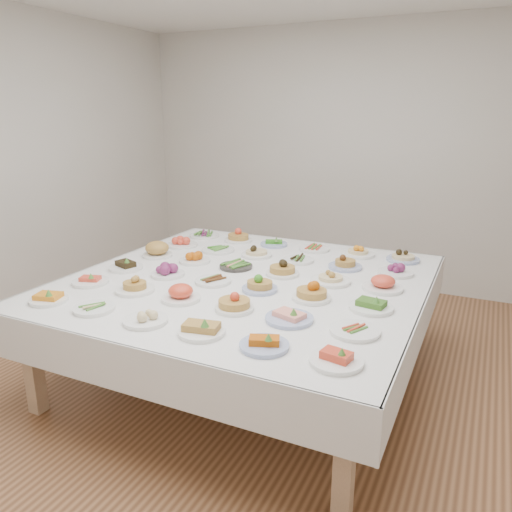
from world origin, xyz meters
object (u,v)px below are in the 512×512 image
at_px(dish_0, 48,295).
at_px(dish_35, 404,252).
at_px(display_table, 247,287).
at_px(dish_18, 157,248).

height_order(dish_0, dish_35, dish_35).
height_order(display_table, dish_18, dish_18).
distance_m(display_table, dish_18, 0.94).
bearing_deg(dish_18, dish_35, 21.76).
distance_m(dish_18, dish_35, 1.98).
distance_m(display_table, dish_35, 1.31).
height_order(dish_18, dish_35, dish_35).
xyz_separation_m(dish_0, dish_18, (0.00, 1.12, 0.03)).
xyz_separation_m(dish_18, dish_35, (1.84, 0.73, 0.00)).
distance_m(display_table, dish_0, 1.31).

